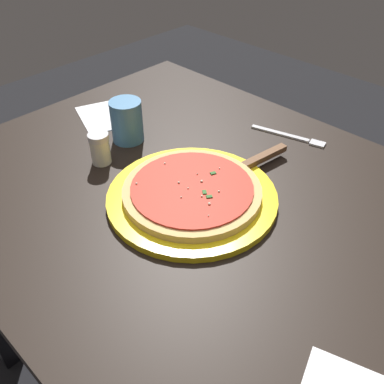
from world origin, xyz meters
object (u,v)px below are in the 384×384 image
at_px(pizza_server, 251,164).
at_px(cup_tall_drink, 127,121).
at_px(serving_plate, 192,197).
at_px(pizza, 192,191).
at_px(parmesan_shaker, 100,148).
at_px(napkin_folded_right, 105,116).
at_px(fork, 293,137).

bearing_deg(pizza_server, cup_tall_drink, 19.65).
bearing_deg(serving_plate, pizza, -154.06).
height_order(cup_tall_drink, parmesan_shaker, cup_tall_drink).
relative_size(serving_plate, napkin_folded_right, 2.19).
relative_size(pizza_server, fork, 1.22).
relative_size(pizza_server, parmesan_shaker, 3.03).
xyz_separation_m(pizza_server, parmesan_shaker, (0.27, 0.21, 0.02)).
bearing_deg(pizza, cup_tall_drink, -11.84).
bearing_deg(fork, napkin_folded_right, 31.41).
relative_size(pizza, fork, 1.53).
bearing_deg(fork, parmesan_shaker, 57.16).
bearing_deg(fork, pizza, 88.06).
height_order(serving_plate, pizza_server, pizza_server).
bearing_deg(napkin_folded_right, cup_tall_drink, 167.83).
xyz_separation_m(serving_plate, cup_tall_drink, (0.27, -0.06, 0.04)).
bearing_deg(pizza_server, pizza, 82.07).
distance_m(napkin_folded_right, parmesan_shaker, 0.22).
distance_m(serving_plate, parmesan_shaker, 0.25).
relative_size(serving_plate, fork, 1.89).
bearing_deg(serving_plate, cup_tall_drink, -11.84).
relative_size(napkin_folded_right, parmesan_shaker, 2.15).
xyz_separation_m(cup_tall_drink, parmesan_shaker, (-0.03, 0.10, -0.01)).
bearing_deg(serving_plate, fork, -91.94).
xyz_separation_m(serving_plate, parmesan_shaker, (0.24, 0.05, 0.03)).
distance_m(pizza, cup_tall_drink, 0.28).
relative_size(pizza, pizza_server, 1.26).
height_order(pizza, cup_tall_drink, cup_tall_drink).
bearing_deg(cup_tall_drink, parmesan_shaker, 107.13).
bearing_deg(cup_tall_drink, serving_plate, 168.16).
relative_size(pizza, napkin_folded_right, 1.77).
relative_size(cup_tall_drink, parmesan_shaker, 1.39).
xyz_separation_m(pizza, fork, (-0.01, -0.35, -0.02)).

